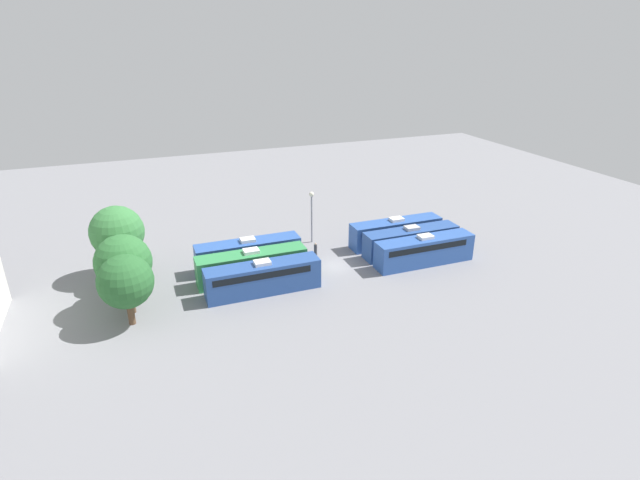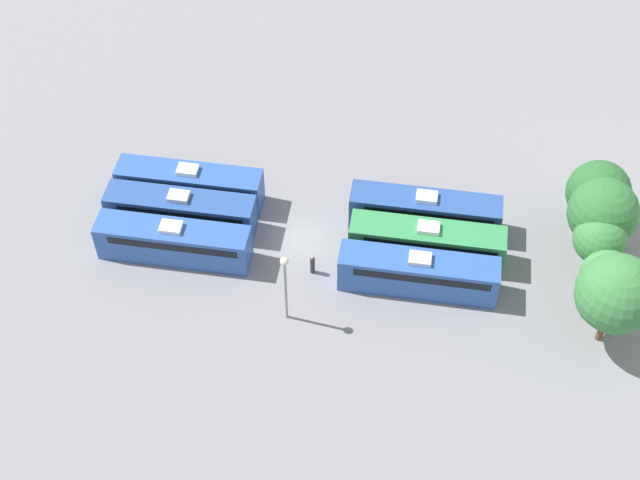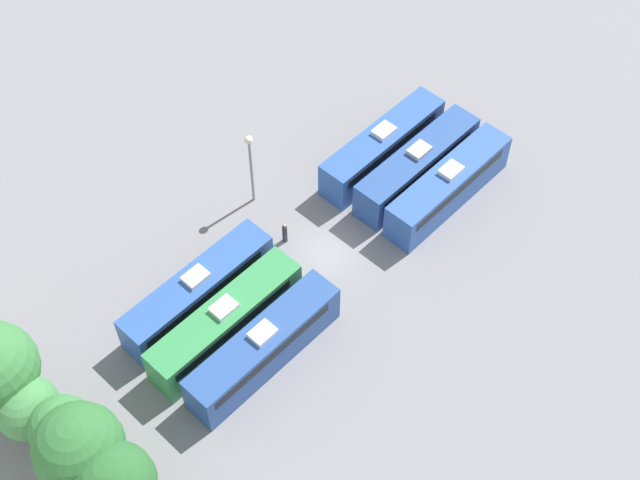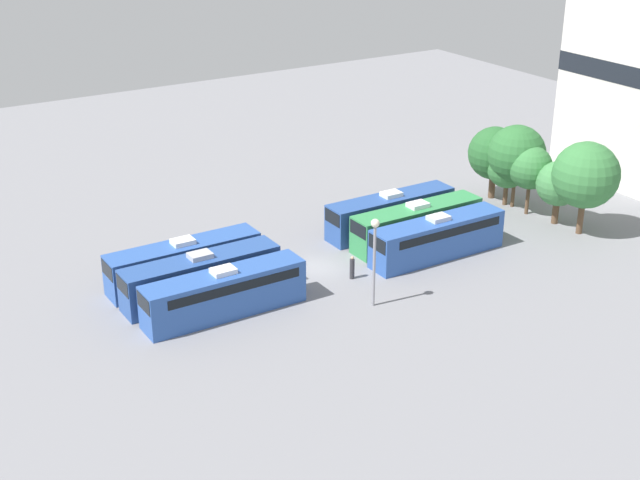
# 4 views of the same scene
# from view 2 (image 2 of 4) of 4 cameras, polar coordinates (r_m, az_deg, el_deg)

# --- Properties ---
(ground_plane) EXTENTS (120.89, 120.89, 0.00)m
(ground_plane) POSITION_cam_2_polar(r_m,az_deg,el_deg) (68.59, -1.10, -0.03)
(ground_plane) COLOR gray
(bus_0) EXTENTS (2.48, 11.53, 3.44)m
(bus_0) POSITION_cam_2_polar(r_m,az_deg,el_deg) (71.10, -8.30, 3.56)
(bus_0) COLOR #2D56A8
(bus_0) RESTS_ON ground_plane
(bus_1) EXTENTS (2.48, 11.53, 3.44)m
(bus_1) POSITION_cam_2_polar(r_m,az_deg,el_deg) (69.21, -8.86, 1.88)
(bus_1) COLOR #284C93
(bus_1) RESTS_ON ground_plane
(bus_2) EXTENTS (2.48, 11.53, 3.44)m
(bus_2) POSITION_cam_2_polar(r_m,az_deg,el_deg) (67.18, -9.33, -0.07)
(bus_2) COLOR #2D56A8
(bus_2) RESTS_ON ground_plane
(bus_3) EXTENTS (2.48, 11.53, 3.44)m
(bus_3) POSITION_cam_2_polar(r_m,az_deg,el_deg) (68.82, 6.76, 1.85)
(bus_3) COLOR #284C93
(bus_3) RESTS_ON ground_plane
(bus_4) EXTENTS (2.48, 11.53, 3.44)m
(bus_4) POSITION_cam_2_polar(r_m,az_deg,el_deg) (66.73, 6.87, -0.11)
(bus_4) COLOR #338C4C
(bus_4) RESTS_ON ground_plane
(bus_5) EXTENTS (2.48, 11.53, 3.44)m
(bus_5) POSITION_cam_2_polar(r_m,az_deg,el_deg) (64.74, 6.34, -2.09)
(bus_5) COLOR #2D56A8
(bus_5) RESTS_ON ground_plane
(worker_person) EXTENTS (0.36, 0.36, 1.80)m
(worker_person) POSITION_cam_2_polar(r_m,az_deg,el_deg) (65.93, -0.49, -1.59)
(worker_person) COLOR #333338
(worker_person) RESTS_ON ground_plane
(light_pole) EXTENTS (0.60, 0.60, 6.51)m
(light_pole) POSITION_cam_2_polar(r_m,az_deg,el_deg) (60.50, -2.25, -2.39)
(light_pole) COLOR gray
(light_pole) RESTS_ON ground_plane
(tree_0) EXTENTS (4.81, 4.81, 6.66)m
(tree_0) POSITION_cam_2_polar(r_m,az_deg,el_deg) (69.33, 17.38, 2.92)
(tree_0) COLOR brown
(tree_0) RESTS_ON ground_plane
(tree_1) EXTENTS (3.67, 3.67, 5.33)m
(tree_1) POSITION_cam_2_polar(r_m,az_deg,el_deg) (68.43, 17.16, 1.32)
(tree_1) COLOR brown
(tree_1) RESTS_ON ground_plane
(tree_2) EXTENTS (5.10, 5.10, 7.47)m
(tree_2) POSITION_cam_2_polar(r_m,az_deg,el_deg) (66.99, 17.66, 1.68)
(tree_2) COLOR brown
(tree_2) RESTS_ON ground_plane
(tree_3) EXTENTS (3.80, 3.80, 6.17)m
(tree_3) POSITION_cam_2_polar(r_m,az_deg,el_deg) (66.10, 17.47, 0.08)
(tree_3) COLOR brown
(tree_3) RESTS_ON ground_plane
(tree_4) EXTENTS (3.82, 3.82, 5.49)m
(tree_4) POSITION_cam_2_polar(r_m,az_deg,el_deg) (64.84, 17.89, -2.27)
(tree_4) COLOR brown
(tree_4) RESTS_ON ground_plane
(tree_5) EXTENTS (5.47, 5.47, 7.84)m
(tree_5) POSITION_cam_2_polar(r_m,az_deg,el_deg) (62.03, 18.44, -3.28)
(tree_5) COLOR brown
(tree_5) RESTS_ON ground_plane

